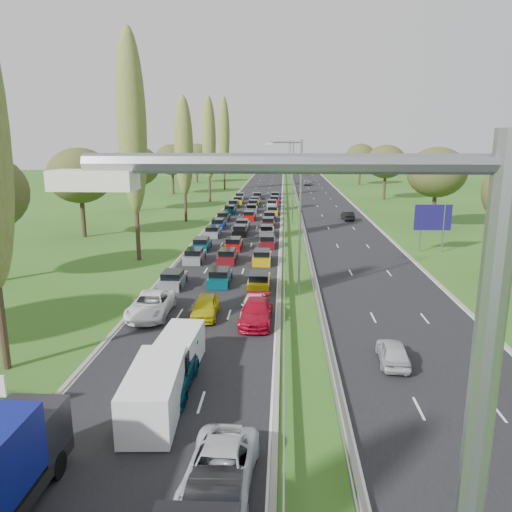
# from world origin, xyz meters

# --- Properties ---
(ground) EXTENTS (260.00, 260.00, 0.00)m
(ground) POSITION_xyz_m (4.50, 80.00, 0.00)
(ground) COLOR #2A4F18
(ground) RESTS_ON ground
(near_carriageway) EXTENTS (10.50, 215.00, 0.04)m
(near_carriageway) POSITION_xyz_m (-2.25, 82.50, 0.00)
(near_carriageway) COLOR black
(near_carriageway) RESTS_ON ground
(far_carriageway) EXTENTS (10.50, 215.00, 0.04)m
(far_carriageway) POSITION_xyz_m (11.25, 82.50, 0.00)
(far_carriageway) COLOR black
(far_carriageway) RESTS_ON ground
(central_reservation) EXTENTS (2.36, 215.00, 0.32)m
(central_reservation) POSITION_xyz_m (4.50, 82.50, 0.55)
(central_reservation) COLOR gray
(central_reservation) RESTS_ON ground
(lamp_columns) EXTENTS (0.18, 140.18, 12.00)m
(lamp_columns) POSITION_xyz_m (4.50, 78.00, 6.00)
(lamp_columns) COLOR gray
(lamp_columns) RESTS_ON ground
(poplar_row) EXTENTS (2.80, 127.80, 22.44)m
(poplar_row) POSITION_xyz_m (-11.50, 68.17, 12.39)
(poplar_row) COLOR #2D2116
(poplar_row) RESTS_ON ground
(woodland_left) EXTENTS (8.00, 166.00, 11.10)m
(woodland_left) POSITION_xyz_m (-22.00, 62.63, 7.68)
(woodland_left) COLOR #2D2116
(woodland_left) RESTS_ON ground
(woodland_right) EXTENTS (8.00, 153.00, 11.10)m
(woodland_right) POSITION_xyz_m (24.00, 66.67, 7.68)
(woodland_right) COLOR #2D2116
(woodland_right) RESTS_ON ground
(traffic_queue_fill) EXTENTS (9.08, 69.29, 0.80)m
(traffic_queue_fill) POSITION_xyz_m (-2.28, 77.50, 0.44)
(traffic_queue_fill) COLOR slate
(traffic_queue_fill) RESTS_ON ground
(near_car_2) EXTENTS (2.65, 5.69, 1.58)m
(near_car_2) POSITION_xyz_m (-5.90, 37.55, 0.81)
(near_car_2) COLOR white
(near_car_2) RESTS_ON near_carriageway
(near_car_7) EXTENTS (2.21, 5.44, 1.58)m
(near_car_7) POSITION_xyz_m (-2.19, 27.16, 0.81)
(near_car_7) COLOR #043545
(near_car_7) RESTS_ON near_carriageway
(near_car_8) EXTENTS (1.85, 4.32, 1.46)m
(near_car_8) POSITION_xyz_m (-2.10, 37.55, 0.75)
(near_car_8) COLOR #BFBA0C
(near_car_8) RESTS_ON near_carriageway
(near_car_10) EXTENTS (2.64, 5.24, 1.42)m
(near_car_10) POSITION_xyz_m (1.11, 20.20, 0.73)
(near_car_10) COLOR silver
(near_car_10) RESTS_ON near_carriageway
(near_car_11) EXTENTS (2.21, 5.19, 1.49)m
(near_car_11) POSITION_xyz_m (1.49, 36.57, 0.77)
(near_car_11) COLOR #A1091F
(near_car_11) RESTS_ON near_carriageway
(near_car_12) EXTENTS (1.75, 4.20, 1.42)m
(near_car_12) POSITION_xyz_m (1.24, 38.04, 0.73)
(near_car_12) COLOR white
(near_car_12) RESTS_ON near_carriageway
(far_car_0) EXTENTS (1.77, 3.91, 1.30)m
(far_car_0) POSITION_xyz_m (9.30, 30.74, 0.67)
(far_car_0) COLOR #AEB2B8
(far_car_0) RESTS_ON far_carriageway
(far_car_1) EXTENTS (1.74, 4.22, 1.36)m
(far_car_1) POSITION_xyz_m (13.03, 81.40, 0.70)
(far_car_1) COLOR black
(far_car_1) RESTS_ON far_carriageway
(far_car_2) EXTENTS (2.39, 4.85, 1.32)m
(far_car_2) POSITION_xyz_m (9.62, 142.89, 0.68)
(far_car_2) COLOR slate
(far_car_2) RESTS_ON far_carriageway
(white_van_front) EXTENTS (2.16, 5.52, 2.22)m
(white_van_front) POSITION_xyz_m (-2.33, 24.96, 1.14)
(white_van_front) COLOR silver
(white_van_front) RESTS_ON near_carriageway
(white_van_rear) EXTENTS (1.91, 4.88, 1.96)m
(white_van_rear) POSITION_xyz_m (-2.24, 29.59, 1.01)
(white_van_rear) COLOR silver
(white_van_rear) RESTS_ON near_carriageway
(direction_sign) EXTENTS (4.00, 0.20, 5.20)m
(direction_sign) POSITION_xyz_m (19.40, 59.54, 3.57)
(direction_sign) COLOR gray
(direction_sign) RESTS_ON ground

